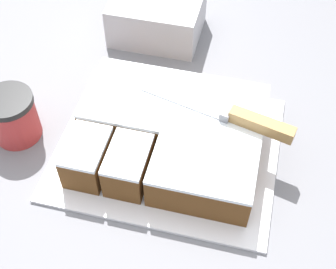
{
  "coord_description": "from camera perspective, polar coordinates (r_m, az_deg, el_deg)",
  "views": [
    {
      "loc": [
        0.15,
        -0.51,
        1.55
      ],
      "look_at": [
        0.03,
        -0.01,
        0.93
      ],
      "focal_mm": 50.0,
      "sensor_mm": 36.0,
      "label": 1
    }
  ],
  "objects": [
    {
      "name": "cake",
      "position": [
        0.81,
        0.27,
        0.09
      ],
      "size": [
        0.31,
        0.25,
        0.07
      ],
      "color": "brown",
      "rests_on": "cake_board"
    },
    {
      "name": "coffee_cup",
      "position": [
        0.87,
        -18.38,
        2.1
      ],
      "size": [
        0.09,
        0.09,
        0.09
      ],
      "color": "#B23333",
      "rests_on": "countertop"
    },
    {
      "name": "storage_box",
      "position": [
        1.04,
        -1.34,
        14.17
      ],
      "size": [
        0.19,
        0.15,
        0.09
      ],
      "color": "#B2B2B7",
      "rests_on": "countertop"
    },
    {
      "name": "countertop",
      "position": [
        1.23,
        -1.12,
        -13.76
      ],
      "size": [
        1.4,
        1.1,
        0.89
      ],
      "color": "slate",
      "rests_on": "ground_plane"
    },
    {
      "name": "knife",
      "position": [
        0.78,
        9.15,
        1.93
      ],
      "size": [
        0.27,
        0.09,
        0.02
      ],
      "rotation": [
        0.0,
        0.0,
        2.9
      ],
      "color": "silver",
      "rests_on": "cake"
    },
    {
      "name": "cake_board",
      "position": [
        0.83,
        0.0,
        -1.63
      ],
      "size": [
        0.39,
        0.32,
        0.01
      ],
      "color": "silver",
      "rests_on": "countertop"
    }
  ]
}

